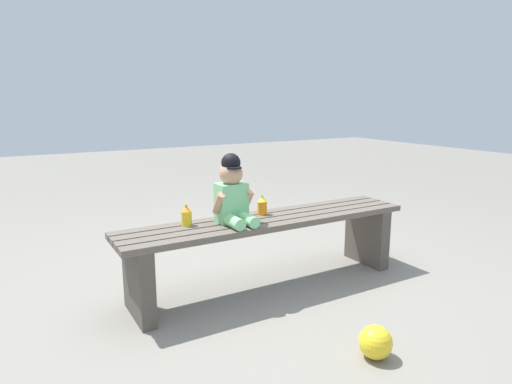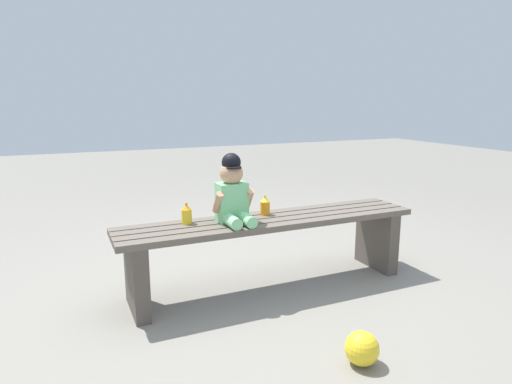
{
  "view_description": "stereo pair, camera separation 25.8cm",
  "coord_description": "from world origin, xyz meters",
  "px_view_note": "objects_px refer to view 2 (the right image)",
  "views": [
    {
      "loc": [
        -1.38,
        -2.24,
        1.15
      ],
      "look_at": [
        -0.12,
        -0.05,
        0.62
      ],
      "focal_mm": 31.37,
      "sensor_mm": 36.0,
      "label": 1
    },
    {
      "loc": [
        -1.15,
        -2.35,
        1.15
      ],
      "look_at": [
        -0.12,
        -0.05,
        0.62
      ],
      "focal_mm": 31.37,
      "sensor_mm": 36.0,
      "label": 2
    }
  ],
  "objects_px": {
    "toy_ball": "(361,349)",
    "child_figure": "(233,192)",
    "park_bench": "(271,239)",
    "sippy_cup_right": "(265,205)",
    "sippy_cup_left": "(187,214)"
  },
  "relations": [
    {
      "from": "toy_ball",
      "to": "child_figure",
      "type": "bearing_deg",
      "value": 104.43
    },
    {
      "from": "park_bench",
      "to": "sippy_cup_right",
      "type": "relative_size",
      "value": 15.06
    },
    {
      "from": "sippy_cup_left",
      "to": "sippy_cup_right",
      "type": "distance_m",
      "value": 0.5
    },
    {
      "from": "sippy_cup_right",
      "to": "toy_ball",
      "type": "bearing_deg",
      "value": -90.26
    },
    {
      "from": "sippy_cup_left",
      "to": "toy_ball",
      "type": "height_order",
      "value": "sippy_cup_left"
    },
    {
      "from": "sippy_cup_left",
      "to": "sippy_cup_right",
      "type": "height_order",
      "value": "same"
    },
    {
      "from": "child_figure",
      "to": "sippy_cup_left",
      "type": "height_order",
      "value": "child_figure"
    },
    {
      "from": "park_bench",
      "to": "sippy_cup_right",
      "type": "distance_m",
      "value": 0.21
    },
    {
      "from": "sippy_cup_right",
      "to": "sippy_cup_left",
      "type": "bearing_deg",
      "value": 180.0
    },
    {
      "from": "park_bench",
      "to": "child_figure",
      "type": "bearing_deg",
      "value": 178.0
    },
    {
      "from": "toy_ball",
      "to": "sippy_cup_left",
      "type": "bearing_deg",
      "value": 116.32
    },
    {
      "from": "child_figure",
      "to": "sippy_cup_right",
      "type": "relative_size",
      "value": 3.26
    },
    {
      "from": "sippy_cup_left",
      "to": "sippy_cup_right",
      "type": "xyz_separation_m",
      "value": [
        0.5,
        0.0,
        0.0
      ]
    },
    {
      "from": "sippy_cup_right",
      "to": "toy_ball",
      "type": "distance_m",
      "value": 1.09
    },
    {
      "from": "sippy_cup_left",
      "to": "toy_ball",
      "type": "xyz_separation_m",
      "value": [
        0.5,
        -1.0,
        -0.43
      ]
    }
  ]
}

